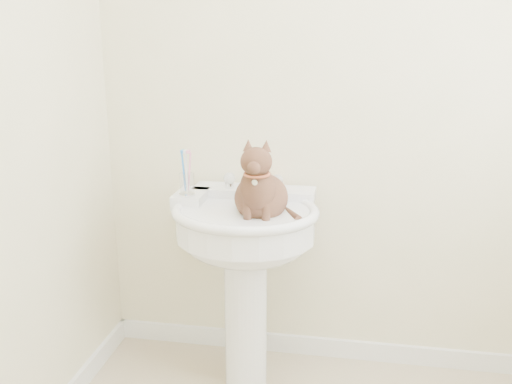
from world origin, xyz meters
The scene contains 7 objects.
wall_back centered at (0.00, 1.10, 1.25)m, with size 2.20×0.00×2.50m, color beige, non-canonical shape.
baseboard_back centered at (0.00, 1.09, 0.04)m, with size 2.20×0.02×0.09m, color white.
pedestal_sink centered at (-0.40, 0.81, 0.66)m, with size 0.61×0.60×0.84m.
faucet centered at (-0.40, 0.96, 0.88)m, with size 0.28×0.12×0.14m.
soap_bar centered at (-0.35, 1.04, 0.85)m, with size 0.09×0.06×0.03m, color orange.
toothbrush_cup centered at (-0.65, 0.84, 0.89)m, with size 0.07×0.07×0.19m.
cat centered at (-0.33, 0.77, 0.89)m, with size 0.23×0.29×0.43m.
Camera 1 is at (0.02, -1.33, 1.49)m, focal length 40.00 mm.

